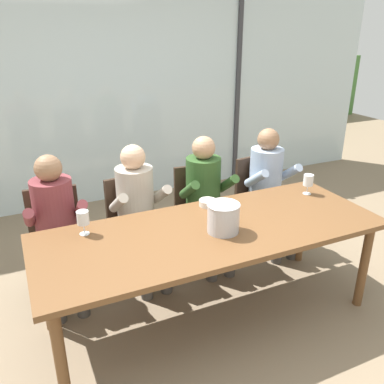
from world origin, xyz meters
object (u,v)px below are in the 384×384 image
(chair_near_curtain, at_px, (56,234))
(person_olive_shirt, at_px, (207,194))
(chair_center, at_px, (199,206))
(chair_right_of_center, at_px, (258,193))
(tasting_bowl, at_px, (208,203))
(wine_glass_near_bucket, at_px, (83,219))
(wine_glass_by_left_taster, at_px, (308,181))
(dining_table, at_px, (212,237))
(chair_left_of_center, at_px, (134,219))
(person_beige_jumper, at_px, (139,206))
(person_pale_blue_shirt, at_px, (270,182))
(ice_bucket_primary, at_px, (223,217))
(person_maroon_top, at_px, (56,221))

(chair_near_curtain, distance_m, person_olive_shirt, 1.35)
(chair_center, height_order, chair_right_of_center, same)
(tasting_bowl, relative_size, wine_glass_near_bucket, 0.81)
(wine_glass_by_left_taster, height_order, wine_glass_near_bucket, same)
(person_olive_shirt, relative_size, tasting_bowl, 8.58)
(chair_near_curtain, relative_size, chair_center, 1.00)
(dining_table, relative_size, chair_center, 2.81)
(person_olive_shirt, relative_size, wine_glass_by_left_taster, 6.97)
(chair_left_of_center, xyz_separation_m, wine_glass_by_left_taster, (1.36, -0.64, 0.36))
(person_beige_jumper, bearing_deg, chair_right_of_center, 2.70)
(person_beige_jumper, distance_m, wine_glass_near_bucket, 0.72)
(chair_near_curtain, bearing_deg, dining_table, -35.26)
(dining_table, xyz_separation_m, chair_center, (0.32, 0.88, -0.18))
(chair_right_of_center, height_order, person_olive_shirt, person_olive_shirt)
(person_pale_blue_shirt, bearing_deg, wine_glass_by_left_taster, -88.31)
(dining_table, distance_m, tasting_bowl, 0.41)
(chair_right_of_center, distance_m, person_pale_blue_shirt, 0.23)
(person_pale_blue_shirt, bearing_deg, ice_bucket_primary, -139.69)
(chair_left_of_center, xyz_separation_m, person_pale_blue_shirt, (1.35, -0.12, 0.17))
(chair_right_of_center, bearing_deg, chair_center, 173.48)
(person_maroon_top, distance_m, tasting_bowl, 1.20)
(ice_bucket_primary, distance_m, wine_glass_near_bucket, 0.97)
(chair_near_curtain, xyz_separation_m, person_maroon_top, (0.01, -0.12, 0.17))
(person_pale_blue_shirt, bearing_deg, chair_left_of_center, 175.08)
(ice_bucket_primary, height_order, tasting_bowl, ice_bucket_primary)
(chair_left_of_center, xyz_separation_m, chair_right_of_center, (1.33, 0.03, 0.00))
(dining_table, xyz_separation_m, wine_glass_by_left_taster, (1.03, 0.23, 0.19))
(chair_right_of_center, distance_m, person_maroon_top, 2.00)
(chair_left_of_center, height_order, person_maroon_top, person_maroon_top)
(chair_near_curtain, distance_m, wine_glass_near_bucket, 0.70)
(person_maroon_top, distance_m, person_pale_blue_shirt, 2.01)
(dining_table, relative_size, person_maroon_top, 2.07)
(person_beige_jumper, bearing_deg, chair_near_curtain, 165.88)
(chair_near_curtain, distance_m, chair_center, 1.32)
(dining_table, relative_size, chair_right_of_center, 2.81)
(chair_near_curtain, distance_m, person_pale_blue_shirt, 2.03)
(chair_left_of_center, relative_size, chair_right_of_center, 1.00)
(chair_near_curtain, height_order, tasting_bowl, chair_near_curtain)
(chair_center, bearing_deg, person_maroon_top, -168.18)
(dining_table, distance_m, chair_left_of_center, 0.95)
(person_beige_jumper, xyz_separation_m, person_pale_blue_shirt, (1.33, -0.00, 0.00))
(chair_left_of_center, bearing_deg, person_olive_shirt, -18.78)
(ice_bucket_primary, xyz_separation_m, wine_glass_by_left_taster, (0.99, 0.30, 0.01))
(person_olive_shirt, bearing_deg, person_pale_blue_shirt, 1.86)
(chair_center, bearing_deg, person_pale_blue_shirt, -4.80)
(wine_glass_by_left_taster, relative_size, wine_glass_near_bucket, 1.00)
(person_pale_blue_shirt, xyz_separation_m, wine_glass_by_left_taster, (0.01, -0.52, 0.19))
(chair_center, relative_size, wine_glass_by_left_taster, 5.14)
(chair_left_of_center, bearing_deg, wine_glass_near_bucket, -140.18)
(chair_center, xyz_separation_m, tasting_bowl, (-0.17, -0.52, 0.27))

